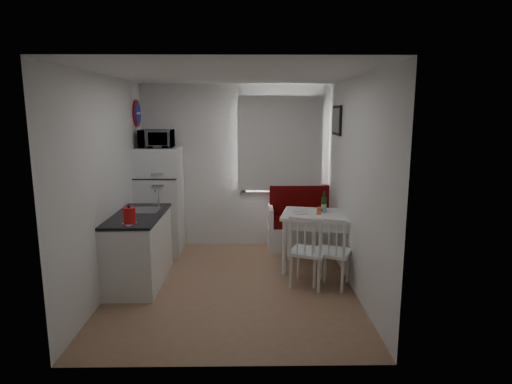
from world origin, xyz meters
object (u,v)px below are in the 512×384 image
at_px(kettle, 129,216).
at_px(bench, 311,228).
at_px(microwave, 156,139).
at_px(chair_left, 310,244).
at_px(kitchen_counter, 139,248).
at_px(wine_bottle, 324,202).
at_px(dining_table, 322,220).
at_px(chair_right, 334,245).
at_px(fridge, 160,200).

bearing_deg(kettle, bench, 38.76).
bearing_deg(microwave, chair_left, -34.09).
xyz_separation_m(kitchen_counter, wine_bottle, (2.45, 0.51, 0.49)).
relative_size(bench, wine_bottle, 4.79).
height_order(kitchen_counter, kettle, kitchen_counter).
bearing_deg(microwave, bench, 3.89).
height_order(kitchen_counter, bench, kitchen_counter).
xyz_separation_m(dining_table, chair_left, (-0.25, -0.67, -0.14)).
bearing_deg(bench, microwave, -176.11).
bearing_deg(kettle, chair_right, 6.78).
bearing_deg(chair_left, wine_bottle, 91.91).
bearing_deg(microwave, fridge, 90.00).
xyz_separation_m(dining_table, wine_bottle, (0.04, 0.10, 0.24)).
height_order(fridge, microwave, microwave).
relative_size(bench, chair_right, 2.50).
bearing_deg(kettle, microwave, 90.99).
distance_m(fridge, microwave, 0.96).
relative_size(dining_table, chair_right, 2.14).
distance_m(chair_left, kettle, 2.17).
relative_size(dining_table, microwave, 2.44).
bearing_deg(fridge, bench, 2.70).
xyz_separation_m(dining_table, kettle, (-2.36, -0.95, 0.30)).
relative_size(dining_table, wine_bottle, 4.10).
bearing_deg(bench, dining_table, -90.00).
xyz_separation_m(chair_right, microwave, (-2.43, 1.44, 1.21)).
relative_size(fridge, microwave, 3.34).
height_order(chair_right, wine_bottle, wine_bottle).
bearing_deg(dining_table, fridge, 172.78).
height_order(dining_table, kettle, kettle).
xyz_separation_m(kitchen_counter, microwave, (0.02, 1.19, 1.32)).
distance_m(kitchen_counter, dining_table, 2.46).
distance_m(fridge, wine_bottle, 2.54).
xyz_separation_m(fridge, kettle, (0.03, -1.78, 0.19)).
xyz_separation_m(bench, chair_right, (0.04, -1.61, 0.23)).
relative_size(bench, fridge, 0.85).
height_order(kettle, wine_bottle, kettle).
distance_m(dining_table, wine_bottle, 0.26).
relative_size(bench, dining_table, 1.17).
bearing_deg(wine_bottle, bench, 92.90).
height_order(bench, chair_left, bench).
distance_m(kitchen_counter, chair_left, 2.17).
height_order(chair_right, kettle, kettle).
bearing_deg(microwave, dining_table, -18.11).
relative_size(chair_right, fridge, 0.34).
bearing_deg(kitchen_counter, fridge, 89.10).
distance_m(microwave, kettle, 1.89).
distance_m(bench, chair_right, 1.62).
relative_size(chair_right, kettle, 2.48).
bearing_deg(wine_bottle, chair_right, -90.00).
relative_size(kettle, wine_bottle, 0.77).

